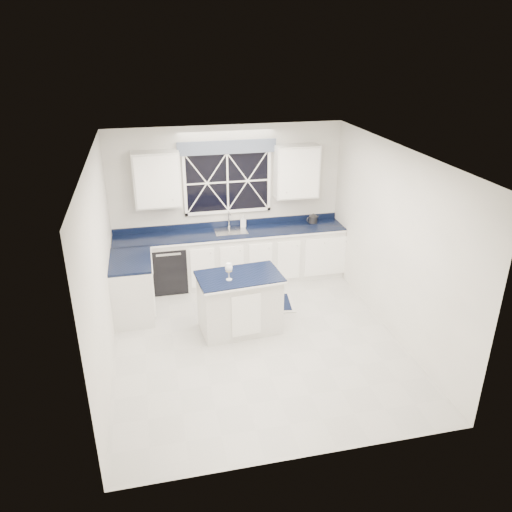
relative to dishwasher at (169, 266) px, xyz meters
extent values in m
plane|color=#ACACA7|center=(1.10, -1.95, -0.41)|extent=(4.50, 4.50, 0.00)
cube|color=silver|center=(1.10, 0.30, 0.94)|extent=(4.00, 0.10, 2.70)
cube|color=silver|center=(1.10, 0.00, 0.04)|extent=(3.98, 0.60, 0.90)
cube|color=silver|center=(-0.60, -0.80, 0.04)|extent=(0.60, 1.00, 0.90)
cube|color=black|center=(1.10, 0.00, 0.51)|extent=(3.98, 0.64, 0.04)
cube|color=black|center=(0.00, 0.00, 0.00)|extent=(0.60, 0.58, 0.82)
cube|color=black|center=(1.10, 0.27, 1.34)|extent=(1.40, 0.02, 1.00)
cube|color=slate|center=(1.10, 0.21, 1.94)|extent=(1.65, 0.04, 0.22)
cube|color=silver|center=(-0.07, 0.13, 1.49)|extent=(0.75, 0.34, 0.90)
cube|color=silver|center=(2.28, 0.13, 1.49)|extent=(0.75, 0.34, 0.90)
cylinder|color=#ADADB0|center=(1.10, 0.22, 0.55)|extent=(0.05, 0.05, 0.04)
cylinder|color=#ADADB0|center=(1.10, 0.22, 0.69)|extent=(0.02, 0.02, 0.28)
cylinder|color=#ADADB0|center=(1.10, 0.13, 0.82)|extent=(0.02, 0.18, 0.02)
cube|color=silver|center=(0.93, -1.60, 0.02)|extent=(1.19, 0.76, 0.85)
cube|color=black|center=(0.93, -1.60, 0.46)|extent=(1.25, 0.83, 0.04)
cube|color=#B9B8B3|center=(1.40, -0.94, -0.40)|extent=(1.17, 0.80, 0.01)
cube|color=black|center=(1.40, -0.94, -0.39)|extent=(1.04, 0.67, 0.01)
cylinder|color=#2B2B2D|center=(2.62, 0.13, 0.59)|extent=(0.18, 0.18, 0.13)
cone|color=#2B2B2D|center=(2.62, 0.13, 0.68)|extent=(0.15, 0.15, 0.05)
torus|color=#2B2B2D|center=(2.54, 0.11, 0.60)|extent=(0.10, 0.04, 0.10)
cylinder|color=#2B2B2D|center=(2.71, 0.15, 0.61)|extent=(0.06, 0.03, 0.08)
cylinder|color=white|center=(0.77, -1.70, 0.48)|extent=(0.08, 0.08, 0.01)
cylinder|color=white|center=(0.77, -1.70, 0.55)|extent=(0.01, 0.01, 0.13)
ellipsoid|color=white|center=(0.77, -1.70, 0.66)|extent=(0.11, 0.11, 0.13)
cylinder|color=#EBD17C|center=(0.77, -1.70, 0.64)|extent=(0.09, 0.09, 0.06)
imported|color=silver|center=(1.36, 0.20, 0.63)|extent=(0.12, 0.12, 0.21)
camera|label=1|loc=(-0.23, -7.90, 3.63)|focal=35.00mm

